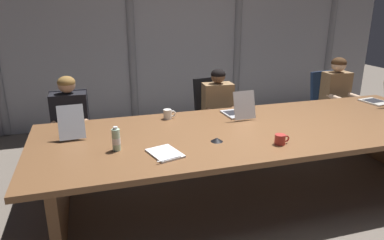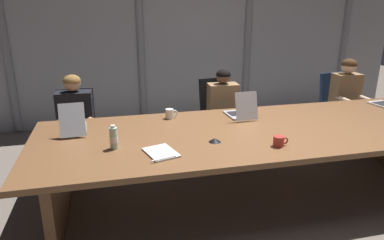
# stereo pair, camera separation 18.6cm
# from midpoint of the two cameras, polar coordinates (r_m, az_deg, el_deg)

# --- Properties ---
(ground_plane) EXTENTS (14.58, 14.58, 0.00)m
(ground_plane) POSITION_cam_midpoint_polar(r_m,az_deg,el_deg) (3.83, 11.49, -11.69)
(ground_plane) COLOR #6B6056
(conference_table) EXTENTS (4.30, 1.49, 0.72)m
(conference_table) POSITION_cam_midpoint_polar(r_m,az_deg,el_deg) (3.58, 12.09, -3.43)
(conference_table) COLOR brown
(conference_table) RESTS_ON ground_plane
(curtain_backdrop) EXTENTS (7.29, 0.17, 2.89)m
(curtain_backdrop) POSITION_cam_midpoint_polar(r_m,az_deg,el_deg) (5.87, 1.22, 13.90)
(curtain_backdrop) COLOR #9999A0
(curtain_backdrop) RESTS_ON ground_plane
(laptop_left_end) EXTENTS (0.25, 0.47, 0.31)m
(laptop_left_end) POSITION_cam_midpoint_polar(r_m,az_deg,el_deg) (3.53, -17.23, -0.85)
(laptop_left_end) COLOR #A8ADB7
(laptop_left_end) RESTS_ON conference_table
(laptop_left_mid) EXTENTS (0.26, 0.41, 0.31)m
(laptop_left_mid) POSITION_cam_midpoint_polar(r_m,az_deg,el_deg) (3.85, 9.29, 1.30)
(laptop_left_mid) COLOR #BCBCC1
(laptop_left_mid) RESTS_ON conference_table
(office_chair_left_end) EXTENTS (0.60, 0.60, 0.92)m
(office_chair_left_end) POSITION_cam_midpoint_polar(r_m,az_deg,el_deg) (4.46, -16.84, -2.78)
(office_chair_left_end) COLOR #2D2D38
(office_chair_left_end) RESTS_ON ground_plane
(office_chair_left_mid) EXTENTS (0.60, 0.61, 0.97)m
(office_chair_left_mid) POSITION_cam_midpoint_polar(r_m,az_deg,el_deg) (4.68, 5.66, -0.86)
(office_chair_left_mid) COLOR black
(office_chair_left_mid) RESTS_ON ground_plane
(office_chair_center) EXTENTS (0.60, 0.61, 0.96)m
(office_chair_center) POSITION_cam_midpoint_polar(r_m,az_deg,el_deg) (5.51, 23.49, 0.61)
(office_chair_center) COLOR navy
(office_chair_center) RESTS_ON ground_plane
(person_left_end) EXTENTS (0.42, 0.56, 1.14)m
(person_left_end) POSITION_cam_midpoint_polar(r_m,az_deg,el_deg) (4.21, -17.28, 0.31)
(person_left_end) COLOR black
(person_left_end) RESTS_ON ground_plane
(person_left_mid) EXTENTS (0.41, 0.56, 1.12)m
(person_left_mid) POSITION_cam_midpoint_polar(r_m,az_deg,el_deg) (4.45, 6.51, 1.80)
(person_left_mid) COLOR olive
(person_left_mid) RESTS_ON ground_plane
(person_center) EXTENTS (0.38, 0.55, 1.19)m
(person_center) POSITION_cam_midpoint_polar(r_m,az_deg,el_deg) (5.32, 24.99, 3.43)
(person_center) COLOR olive
(person_center) RESTS_ON ground_plane
(water_bottle_primary) EXTENTS (0.07, 0.07, 0.21)m
(water_bottle_primary) POSITION_cam_midpoint_polar(r_m,az_deg,el_deg) (3.01, -10.86, -2.92)
(water_bottle_primary) COLOR #ADD1B2
(water_bottle_primary) RESTS_ON conference_table
(coffee_mug_near) EXTENTS (0.14, 0.09, 0.09)m
(coffee_mug_near) POSITION_cam_midpoint_polar(r_m,az_deg,el_deg) (3.14, 15.58, -3.35)
(coffee_mug_near) COLOR #B2332D
(coffee_mug_near) RESTS_ON conference_table
(coffee_mug_far) EXTENTS (0.14, 0.09, 0.10)m
(coffee_mug_far) POSITION_cam_midpoint_polar(r_m,az_deg,el_deg) (3.76, -2.20, 1.02)
(coffee_mug_far) COLOR white
(coffee_mug_far) RESTS_ON conference_table
(conference_mic_middle) EXTENTS (0.11, 0.11, 0.03)m
(conference_mic_middle) POSITION_cam_midpoint_polar(r_m,az_deg,el_deg) (3.14, 5.41, -3.28)
(conference_mic_middle) COLOR black
(conference_mic_middle) RESTS_ON conference_table
(spiral_notepad) EXTENTS (0.29, 0.35, 0.03)m
(spiral_notepad) POSITION_cam_midpoint_polar(r_m,az_deg,el_deg) (2.89, -3.20, -5.34)
(spiral_notepad) COLOR silver
(spiral_notepad) RESTS_ON conference_table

